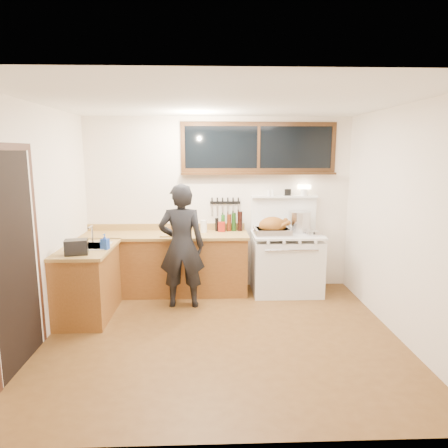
{
  "coord_description": "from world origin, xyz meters",
  "views": [
    {
      "loc": [
        -0.14,
        -4.31,
        2.09
      ],
      "look_at": [
        0.05,
        0.85,
        1.15
      ],
      "focal_mm": 32.0,
      "sensor_mm": 36.0,
      "label": 1
    }
  ],
  "objects_px": {
    "vintage_stove": "(286,262)",
    "roast_turkey": "(273,228)",
    "cutting_board": "(176,231)",
    "man": "(182,246)"
  },
  "relations": [
    {
      "from": "cutting_board",
      "to": "man",
      "type": "bearing_deg",
      "value": -76.17
    },
    {
      "from": "vintage_stove",
      "to": "roast_turkey",
      "type": "relative_size",
      "value": 2.9
    },
    {
      "from": "cutting_board",
      "to": "roast_turkey",
      "type": "relative_size",
      "value": 0.88
    },
    {
      "from": "vintage_stove",
      "to": "roast_turkey",
      "type": "height_order",
      "value": "vintage_stove"
    },
    {
      "from": "vintage_stove",
      "to": "man",
      "type": "distance_m",
      "value": 1.64
    },
    {
      "from": "vintage_stove",
      "to": "cutting_board",
      "type": "height_order",
      "value": "vintage_stove"
    },
    {
      "from": "vintage_stove",
      "to": "cutting_board",
      "type": "bearing_deg",
      "value": -178.77
    },
    {
      "from": "roast_turkey",
      "to": "man",
      "type": "bearing_deg",
      "value": -163.33
    },
    {
      "from": "man",
      "to": "cutting_board",
      "type": "relative_size",
      "value": 3.5
    },
    {
      "from": "vintage_stove",
      "to": "roast_turkey",
      "type": "distance_m",
      "value": 0.59
    }
  ]
}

